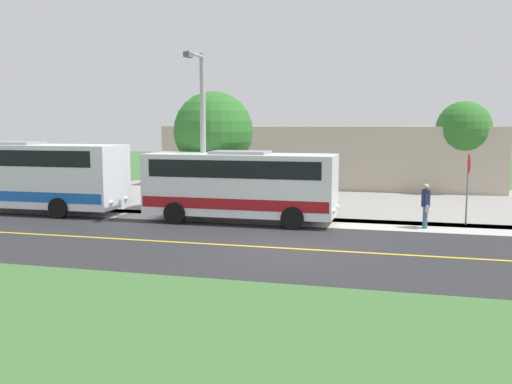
{
  "coord_description": "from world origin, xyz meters",
  "views": [
    {
      "loc": [
        17.56,
        3.61,
        4.04
      ],
      "look_at": [
        -3.5,
        -1.83,
        1.4
      ],
      "focal_mm": 39.04,
      "sensor_mm": 36.0,
      "label": 1
    }
  ],
  "objects_px": {
    "stop_sign": "(468,177)",
    "commercial_building": "(333,155)",
    "transit_bus_rear": "(6,173)",
    "shuttle_bus_front": "(240,183)",
    "tree_lot_edge": "(464,129)",
    "street_light_pole": "(202,128)",
    "pedestrian_with_bags": "(426,204)",
    "tree_curbside": "(213,132)"
  },
  "relations": [
    {
      "from": "transit_bus_rear",
      "to": "tree_lot_edge",
      "type": "distance_m",
      "value": 25.05
    },
    {
      "from": "tree_lot_edge",
      "to": "commercial_building",
      "type": "bearing_deg",
      "value": -116.09
    },
    {
      "from": "stop_sign",
      "to": "commercial_building",
      "type": "relative_size",
      "value": 0.14
    },
    {
      "from": "shuttle_bus_front",
      "to": "commercial_building",
      "type": "xyz_separation_m",
      "value": [
        -16.9,
        1.84,
        0.34
      ]
    },
    {
      "from": "transit_bus_rear",
      "to": "commercial_building",
      "type": "xyz_separation_m",
      "value": [
        -16.86,
        13.23,
        0.18
      ]
    },
    {
      "from": "shuttle_bus_front",
      "to": "transit_bus_rear",
      "type": "xyz_separation_m",
      "value": [
        -0.04,
        -11.4,
        0.16
      ]
    },
    {
      "from": "transit_bus_rear",
      "to": "tree_curbside",
      "type": "height_order",
      "value": "tree_curbside"
    },
    {
      "from": "stop_sign",
      "to": "tree_lot_edge",
      "type": "relative_size",
      "value": 0.53
    },
    {
      "from": "transit_bus_rear",
      "to": "commercial_building",
      "type": "distance_m",
      "value": 21.43
    },
    {
      "from": "shuttle_bus_front",
      "to": "tree_curbside",
      "type": "bearing_deg",
      "value": -143.48
    },
    {
      "from": "street_light_pole",
      "to": "stop_sign",
      "type": "bearing_deg",
      "value": 96.5
    },
    {
      "from": "shuttle_bus_front",
      "to": "street_light_pole",
      "type": "bearing_deg",
      "value": -101.44
    },
    {
      "from": "pedestrian_with_bags",
      "to": "commercial_building",
      "type": "distance_m",
      "value": 17.41
    },
    {
      "from": "stop_sign",
      "to": "tree_lot_edge",
      "type": "height_order",
      "value": "tree_lot_edge"
    },
    {
      "from": "pedestrian_with_bags",
      "to": "tree_lot_edge",
      "type": "bearing_deg",
      "value": 168.29
    },
    {
      "from": "pedestrian_with_bags",
      "to": "stop_sign",
      "type": "relative_size",
      "value": 0.61
    },
    {
      "from": "tree_curbside",
      "to": "street_light_pole",
      "type": "bearing_deg",
      "value": 7.97
    },
    {
      "from": "shuttle_bus_front",
      "to": "stop_sign",
      "type": "bearing_deg",
      "value": 100.01
    },
    {
      "from": "transit_bus_rear",
      "to": "shuttle_bus_front",
      "type": "bearing_deg",
      "value": 89.79
    },
    {
      "from": "shuttle_bus_front",
      "to": "transit_bus_rear",
      "type": "bearing_deg",
      "value": -90.21
    },
    {
      "from": "street_light_pole",
      "to": "commercial_building",
      "type": "height_order",
      "value": "street_light_pole"
    },
    {
      "from": "commercial_building",
      "to": "tree_lot_edge",
      "type": "bearing_deg",
      "value": 63.91
    },
    {
      "from": "street_light_pole",
      "to": "tree_lot_edge",
      "type": "distance_m",
      "value": 17.22
    },
    {
      "from": "shuttle_bus_front",
      "to": "tree_lot_edge",
      "type": "relative_size",
      "value": 1.47
    },
    {
      "from": "transit_bus_rear",
      "to": "stop_sign",
      "type": "bearing_deg",
      "value": 94.36
    },
    {
      "from": "pedestrian_with_bags",
      "to": "commercial_building",
      "type": "height_order",
      "value": "commercial_building"
    },
    {
      "from": "shuttle_bus_front",
      "to": "pedestrian_with_bags",
      "type": "distance_m",
      "value": 7.47
    },
    {
      "from": "shuttle_bus_front",
      "to": "stop_sign",
      "type": "relative_size",
      "value": 2.77
    },
    {
      "from": "stop_sign",
      "to": "commercial_building",
      "type": "bearing_deg",
      "value": -154.7
    },
    {
      "from": "shuttle_bus_front",
      "to": "tree_lot_edge",
      "type": "distance_m",
      "value": 16.47
    },
    {
      "from": "stop_sign",
      "to": "street_light_pole",
      "type": "xyz_separation_m",
      "value": [
        1.24,
        -10.86,
        1.95
      ]
    },
    {
      "from": "shuttle_bus_front",
      "to": "street_light_pole",
      "type": "distance_m",
      "value": 2.92
    },
    {
      "from": "stop_sign",
      "to": "street_light_pole",
      "type": "distance_m",
      "value": 11.1
    },
    {
      "from": "tree_curbside",
      "to": "tree_lot_edge",
      "type": "xyz_separation_m",
      "value": [
        -10.0,
        12.15,
        0.07
      ]
    },
    {
      "from": "transit_bus_rear",
      "to": "tree_lot_edge",
      "type": "bearing_deg",
      "value": 121.0
    },
    {
      "from": "tree_lot_edge",
      "to": "transit_bus_rear",
      "type": "bearing_deg",
      "value": -59.0
    },
    {
      "from": "shuttle_bus_front",
      "to": "tree_curbside",
      "type": "relative_size",
      "value": 1.43
    },
    {
      "from": "street_light_pole",
      "to": "tree_lot_edge",
      "type": "bearing_deg",
      "value": 136.74
    },
    {
      "from": "street_light_pole",
      "to": "tree_lot_edge",
      "type": "height_order",
      "value": "street_light_pole"
    },
    {
      "from": "street_light_pole",
      "to": "tree_curbside",
      "type": "bearing_deg",
      "value": -172.03
    },
    {
      "from": "shuttle_bus_front",
      "to": "stop_sign",
      "type": "xyz_separation_m",
      "value": [
        -1.6,
        9.07,
        0.34
      ]
    },
    {
      "from": "tree_curbside",
      "to": "commercial_building",
      "type": "distance_m",
      "value": 14.66
    }
  ]
}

